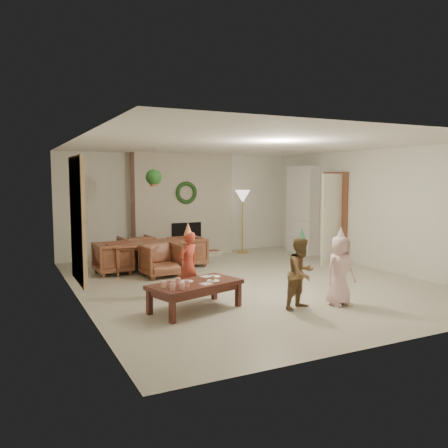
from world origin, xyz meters
TOP-DOWN VIEW (x-y plane):
  - floor at (0.00, 0.00)m, footprint 7.00×7.00m
  - ceiling at (0.00, 0.00)m, footprint 7.00×7.00m
  - wall_back at (0.00, 3.50)m, footprint 7.00×0.00m
  - wall_front at (0.00, -3.50)m, footprint 7.00×0.00m
  - wall_left at (-3.00, 0.00)m, footprint 0.00×7.00m
  - wall_right at (3.00, 0.00)m, footprint 0.00×7.00m
  - fireplace_mass at (0.00, 3.30)m, footprint 2.50×0.40m
  - fireplace_hearth at (0.00, 2.95)m, footprint 1.60×0.30m
  - fireplace_firebox at (0.00, 3.12)m, footprint 0.75×0.12m
  - fireplace_wreath at (0.00, 3.07)m, footprint 0.54×0.10m
  - floor_lamp_base at (1.50, 3.00)m, footprint 0.30×0.30m
  - floor_lamp_post at (1.50, 3.00)m, footprint 0.03×0.03m
  - floor_lamp_shade at (1.50, 3.00)m, footprint 0.38×0.38m
  - bookshelf_carcass at (2.84, 2.30)m, footprint 0.30×1.00m
  - bookshelf_shelf_a at (2.82, 2.30)m, footprint 0.30×0.92m
  - bookshelf_shelf_b at (2.82, 2.30)m, footprint 0.30×0.92m
  - bookshelf_shelf_c at (2.82, 2.30)m, footprint 0.30×0.92m
  - bookshelf_shelf_d at (2.82, 2.30)m, footprint 0.30×0.92m
  - books_row_lower at (2.80, 2.15)m, footprint 0.20×0.40m
  - books_row_mid at (2.80, 2.35)m, footprint 0.20×0.44m
  - books_row_upper at (2.80, 2.20)m, footprint 0.20×0.36m
  - door_frame at (2.96, 1.20)m, footprint 0.05×0.86m
  - door_leaf at (2.58, 0.82)m, footprint 0.77×0.32m
  - curtain_panel at (-2.96, 0.20)m, footprint 0.06×1.20m
  - dining_table at (-1.34, 1.87)m, footprint 1.70×1.02m
  - dining_chair_near at (-1.29, 1.15)m, footprint 0.73×0.74m
  - dining_chair_far at (-1.38, 2.60)m, footprint 0.73×0.74m
  - dining_chair_left at (-2.06, 1.83)m, footprint 0.74×0.73m
  - dining_chair_right at (-0.44, 1.93)m, footprint 0.74×0.73m
  - hanging_plant_cord at (-1.30, 1.50)m, footprint 0.01×0.01m
  - hanging_plant_pot at (-1.30, 1.50)m, footprint 0.16×0.16m
  - hanging_plant_foliage at (-1.30, 1.50)m, footprint 0.32×0.32m
  - coffee_table_top at (-1.57, -1.25)m, footprint 1.47×1.01m
  - coffee_table_apron at (-1.57, -1.25)m, footprint 1.34×0.89m
  - coffee_leg_fl at (-2.07, -1.68)m, footprint 0.09×0.09m
  - coffee_leg_fr at (-0.91, -1.34)m, footprint 0.09×0.09m
  - coffee_leg_bl at (-2.23, -1.16)m, footprint 0.09×0.09m
  - coffee_leg_br at (-1.07, -0.82)m, footprint 0.09×0.09m
  - cup_a at (-2.02, -1.54)m, footprint 0.09×0.09m
  - cup_b at (-2.08, -1.34)m, footprint 0.09×0.09m
  - cup_c at (-1.89, -1.55)m, footprint 0.09×0.09m
  - cup_d at (-1.94, -1.36)m, footprint 0.09×0.09m
  - cup_e at (-1.77, -1.43)m, footprint 0.09×0.09m
  - cup_f at (-1.83, -1.24)m, footprint 0.09×0.09m
  - plate_a at (-1.65, -1.14)m, footprint 0.23×0.23m
  - plate_b at (-1.30, -1.27)m, footprint 0.23×0.23m
  - plate_c at (-1.16, -1.02)m, footprint 0.23×0.23m
  - food_scoop at (-1.30, -1.27)m, footprint 0.09×0.09m
  - napkin_left at (-1.47, -1.41)m, footprint 0.19×0.19m
  - napkin_right at (-1.28, -0.97)m, footprint 0.19×0.19m
  - child_red at (-1.38, -0.52)m, footprint 0.46×0.39m
  - party_hat_red at (-1.38, -0.52)m, footprint 0.16×0.16m
  - child_plaid at (-0.14, -1.84)m, footprint 0.61×0.53m
  - party_hat_plaid at (-0.14, -1.84)m, footprint 0.13×0.13m
  - child_pink at (0.50, -1.93)m, footprint 0.52×0.34m
  - party_hat_pink at (0.50, -1.93)m, footprint 0.16×0.16m

SIDE VIEW (x-z plane):
  - floor at x=0.00m, z-range 0.00..0.00m
  - floor_lamp_base at x=1.50m, z-range 0.00..0.03m
  - fireplace_hearth at x=0.00m, z-range 0.00..0.12m
  - coffee_leg_fl at x=-2.07m, z-range 0.00..0.35m
  - coffee_leg_fr at x=-0.91m, z-range 0.00..0.35m
  - coffee_leg_bl at x=-2.23m, z-range 0.00..0.35m
  - coffee_leg_br at x=-1.07m, z-range 0.00..0.35m
  - dining_table at x=-1.34m, z-range 0.00..0.58m
  - coffee_table_apron at x=-1.57m, z-range 0.27..0.35m
  - dining_chair_near at x=-1.29m, z-range 0.00..0.64m
  - dining_chair_far at x=-1.38m, z-range 0.00..0.64m
  - dining_chair_left at x=-2.06m, z-range 0.00..0.64m
  - dining_chair_right at x=-0.44m, z-range 0.00..0.64m
  - coffee_table_top at x=-1.57m, z-range 0.35..0.41m
  - napkin_left at x=-1.47m, z-range 0.41..0.42m
  - napkin_right at x=-1.28m, z-range 0.41..0.42m
  - plate_a at x=-1.65m, z-range 0.41..0.42m
  - plate_b at x=-1.30m, z-range 0.41..0.42m
  - plate_c at x=-1.16m, z-range 0.41..0.42m
  - fireplace_firebox at x=0.00m, z-range 0.07..0.82m
  - bookshelf_shelf_a at x=2.82m, z-range 0.43..0.47m
  - food_scoop at x=-1.30m, z-range 0.42..0.49m
  - cup_a at x=-2.02m, z-range 0.41..0.50m
  - cup_b at x=-2.08m, z-range 0.41..0.50m
  - cup_c at x=-1.89m, z-range 0.41..0.50m
  - cup_d at x=-1.94m, z-range 0.41..0.50m
  - cup_e at x=-1.77m, z-range 0.41..0.50m
  - cup_f at x=-1.83m, z-range 0.41..0.50m
  - child_pink at x=0.50m, z-range 0.00..1.05m
  - child_plaid at x=-0.14m, z-range 0.00..1.06m
  - child_red at x=-1.38m, z-range 0.00..1.06m
  - books_row_lower at x=2.80m, z-range 0.47..0.71m
  - floor_lamp_post at x=1.50m, z-range 0.03..1.46m
  - bookshelf_shelf_b at x=2.82m, z-range 0.83..0.86m
  - books_row_mid at x=2.80m, z-range 0.87..1.11m
  - door_leaf at x=2.58m, z-range 0.00..2.00m
  - door_frame at x=2.96m, z-range 0.00..2.04m
  - party_hat_pink at x=0.50m, z-range 1.00..1.19m
  - party_hat_plaid at x=-0.14m, z-range 1.01..1.18m
  - bookshelf_carcass at x=2.84m, z-range 0.00..2.20m
  - party_hat_red at x=-1.38m, z-range 1.00..1.20m
  - wall_back at x=0.00m, z-range -2.25..4.75m
  - wall_front at x=0.00m, z-range -2.25..4.75m
  - wall_left at x=-3.00m, z-range -2.25..4.75m
  - wall_right at x=3.00m, z-range -2.25..4.75m
  - fireplace_mass at x=0.00m, z-range 0.00..2.50m
  - bookshelf_shelf_c at x=2.82m, z-range 1.24..1.26m
  - curtain_panel at x=-2.96m, z-range 0.25..2.25m
  - books_row_upper at x=2.80m, z-range 1.27..1.49m
  - floor_lamp_shade at x=1.50m, z-range 1.28..1.60m
  - fireplace_wreath at x=0.00m, z-range 1.28..1.82m
  - bookshelf_shelf_d at x=2.82m, z-range 1.64..1.66m
  - hanging_plant_pot at x=-1.30m, z-range 1.74..1.86m
  - hanging_plant_foliage at x=-1.30m, z-range 1.76..2.08m
  - hanging_plant_cord at x=-1.30m, z-range 1.80..2.50m
  - ceiling at x=0.00m, z-range 2.50..2.50m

